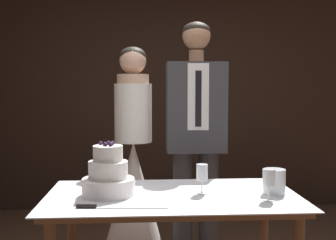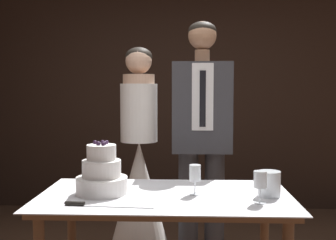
# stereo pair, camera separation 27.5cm
# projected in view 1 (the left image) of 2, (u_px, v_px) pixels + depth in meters

# --- Properties ---
(wall_back) EXTENTS (4.80, 0.12, 2.84)m
(wall_back) POSITION_uv_depth(u_px,v_px,m) (165.00, 85.00, 4.85)
(wall_back) COLOR black
(wall_back) RESTS_ON ground_plane
(cake_table) EXTENTS (1.41, 0.78, 0.78)m
(cake_table) POSITION_uv_depth(u_px,v_px,m) (172.00, 211.00, 2.37)
(cake_table) COLOR brown
(cake_table) RESTS_ON ground_plane
(tiered_cake) EXTENTS (0.29, 0.29, 0.30)m
(tiered_cake) POSITION_uv_depth(u_px,v_px,m) (108.00, 176.00, 2.34)
(tiered_cake) COLOR white
(tiered_cake) RESTS_ON cake_table
(cake_knife) EXTENTS (0.46, 0.06, 0.02)m
(cake_knife) POSITION_uv_depth(u_px,v_px,m) (104.00, 207.00, 2.09)
(cake_knife) COLOR silver
(cake_knife) RESTS_ON cake_table
(wine_glass_near) EXTENTS (0.07, 0.07, 0.17)m
(wine_glass_near) POSITION_uv_depth(u_px,v_px,m) (202.00, 173.00, 2.37)
(wine_glass_near) COLOR silver
(wine_glass_near) RESTS_ON cake_table
(wine_glass_middle) EXTENTS (0.07, 0.07, 0.17)m
(wine_glass_middle) POSITION_uv_depth(u_px,v_px,m) (269.00, 179.00, 2.23)
(wine_glass_middle) COLOR silver
(wine_glass_middle) RESTS_ON cake_table
(hurricane_candle) EXTENTS (0.13, 0.13, 0.14)m
(hurricane_candle) POSITION_uv_depth(u_px,v_px,m) (274.00, 182.00, 2.38)
(hurricane_candle) COLOR silver
(hurricane_candle) RESTS_ON cake_table
(bride) EXTENTS (0.54, 0.54, 1.69)m
(bride) POSITION_uv_depth(u_px,v_px,m) (134.00, 189.00, 3.20)
(bride) COLOR white
(bride) RESTS_ON ground_plane
(groom) EXTENTS (0.44, 0.25, 1.88)m
(groom) POSITION_uv_depth(u_px,v_px,m) (196.00, 131.00, 3.19)
(groom) COLOR #38383D
(groom) RESTS_ON ground_plane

